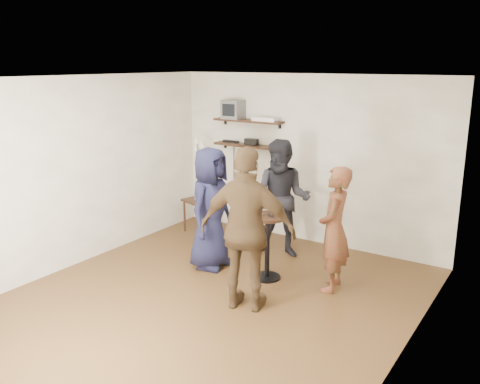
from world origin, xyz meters
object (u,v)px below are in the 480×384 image
person_dark (282,199)px  person_navy (211,208)px  person_plaid (334,229)px  person_brown (247,230)px  dvd_deck (266,119)px  crt_monitor (234,109)px  side_table (199,204)px  radio (251,142)px  drinks_table (267,238)px

person_dark → person_navy: bearing=-140.7°
person_plaid → person_brown: bearing=-43.3°
dvd_deck → person_brown: bearing=-64.1°
dvd_deck → crt_monitor: bearing=180.0°
dvd_deck → side_table: (-1.02, -0.43, -1.45)m
crt_monitor → side_table: size_ratio=0.57×
radio → person_dark: size_ratio=0.13×
radio → drinks_table: 2.15m
person_brown → person_navy: bearing=-50.1°
side_table → person_brown: 2.92m
person_dark → person_brown: (0.46, -1.66, 0.09)m
crt_monitor → person_brown: crt_monitor is taller
crt_monitor → drinks_table: crt_monitor is taller
radio → person_brown: bearing=-58.9°
side_table → drinks_table: bearing=-29.1°
crt_monitor → side_table: (-0.41, -0.43, -1.57)m
radio → person_navy: (0.33, -1.57, -0.68)m
crt_monitor → person_plaid: bearing=-29.3°
crt_monitor → person_brown: size_ratio=0.17×
drinks_table → person_brown: 0.94m
side_table → person_brown: size_ratio=0.30×
person_dark → crt_monitor: bearing=136.3°
crt_monitor → person_plaid: size_ratio=0.20×
side_table → drinks_table: drinks_table is taller
person_brown → side_table: bearing=-56.3°
radio → drinks_table: (1.19, -1.50, -0.96)m
radio → person_navy: size_ratio=0.13×
crt_monitor → drinks_table: 2.60m
drinks_table → side_table: bearing=150.9°
radio → person_brown: 2.79m
radio → person_navy: person_navy is taller
drinks_table → person_plaid: 0.89m
side_table → person_navy: person_navy is taller
drinks_table → person_navy: bearing=-175.5°
side_table → drinks_table: 2.22m
person_brown → person_plaid: bearing=-136.7°
crt_monitor → person_dark: crt_monitor is taller
dvd_deck → side_table: bearing=-157.4°
person_plaid → person_dark: bearing=-132.7°
person_plaid → person_navy: 1.72m
crt_monitor → person_brown: 3.11m
crt_monitor → radio: bearing=0.0°
radio → person_navy: bearing=-78.1°
side_table → person_plaid: (2.78, -0.91, 0.33)m
person_navy → person_brown: person_brown is taller
person_navy → person_brown: (1.08, -0.76, 0.10)m
drinks_table → person_navy: 0.91m
radio → person_plaid: bearing=-33.3°
person_navy → radio: bearing=7.3°
radio → person_brown: person_brown is taller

